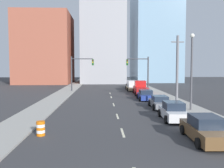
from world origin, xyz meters
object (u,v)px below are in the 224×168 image
Objects in this scene: traffic_barrel at (41,128)px; sedan_blue at (146,95)px; pickup_truck_red at (141,89)px; box_truck_tan at (133,86)px; traffic_signal_left at (78,69)px; sedan_white at (173,112)px; sedan_black at (131,85)px; sedan_gray at (160,102)px; traffic_signal_right at (142,69)px; utility_pole_right_mid at (177,68)px; street_lamp at (192,66)px; sedan_brown at (205,130)px.

traffic_barrel is 0.21× the size of sedan_blue.
pickup_truck_red is 6.78m from box_truck_tan.
traffic_signal_left is at bearing 132.28° from sedan_blue.
traffic_signal_left reaches higher than box_truck_tan.
sedan_black is at bearing 92.23° from sedan_white.
traffic_signal_left reaches higher than sedan_white.
sedan_gray is 1.05× the size of sedan_blue.
traffic_signal_right is 1.30× the size of sedan_gray.
utility_pole_right_mid is at bearing -45.77° from traffic_signal_left.
street_lamp is 6.40m from sedan_white.
sedan_blue is 1.02× the size of sedan_black.
traffic_signal_left is 1.38× the size of sedan_white.
sedan_brown is at bearing -88.56° from box_truck_tan.
street_lamp is 11.23m from sedan_brown.
sedan_black is (-1.02, 7.80, -3.43)m from traffic_signal_right.
pickup_truck_red is at bearing -101.25° from traffic_signal_right.
traffic_signal_right is at bearing 89.71° from sedan_white.
traffic_signal_left is 1.01× the size of pickup_truck_red.
sedan_black is (-2.74, 28.24, -3.92)m from street_lamp.
sedan_white is at bearing 23.85° from traffic_barrel.
sedan_black is at bearing 86.38° from box_truck_tan.
traffic_signal_left reaches higher than sedan_brown.
sedan_brown is 0.99× the size of sedan_gray.
sedan_brown is at bearing -87.82° from sedan_blue.
traffic_signal_left is 12.21m from pickup_truck_red.
utility_pole_right_mid is 1.74× the size of sedan_brown.
sedan_gray is at bearing -93.18° from traffic_signal_right.
pickup_truck_red reaches higher than sedan_brown.
traffic_barrel is (-11.36, -29.02, -3.60)m from traffic_signal_right.
traffic_signal_left is 26.87m from sedan_white.
sedan_black is at bearing 92.03° from sedan_gray.
sedan_brown is 1.05× the size of sedan_white.
street_lamp is at bearing -31.97° from sedan_gray.
street_lamp is at bearing -69.10° from sedan_blue.
sedan_white is at bearing -88.31° from sedan_blue.
sedan_gray is 13.45m from pickup_truck_red.
sedan_white is 0.94× the size of sedan_gray.
traffic_signal_right reaches higher than traffic_barrel.
utility_pole_right_mid is 22.51m from sedan_black.
traffic_signal_left is 0.81× the size of street_lamp.
box_truck_tan is (-3.65, 15.81, -3.40)m from utility_pole_right_mid.
pickup_truck_red is (0.26, 19.43, 0.20)m from sedan_white.
street_lamp reaches higher than sedan_black.
sedan_white is 0.73× the size of pickup_truck_red.
sedan_black is (0.37, 19.57, 0.02)m from sedan_blue.
sedan_black is at bearing 36.31° from traffic_signal_left.
sedan_brown is (-3.24, -16.42, -3.62)m from utility_pole_right_mid.
traffic_signal_left is at bearing 123.16° from street_lamp.
sedan_brown reaches higher than traffic_barrel.
utility_pole_right_mid is at bearing -81.30° from traffic_signal_right.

